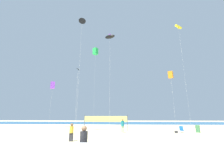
# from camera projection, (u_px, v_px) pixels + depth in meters

# --- Properties ---
(ground_plane) EXTENTS (120.00, 120.00, 0.00)m
(ground_plane) POSITION_uv_depth(u_px,v_px,m) (117.00, 139.00, 15.42)
(ground_plane) COLOR beige
(ocean_band) EXTENTS (120.00, 20.00, 0.01)m
(ocean_band) POSITION_uv_depth(u_px,v_px,m) (120.00, 123.00, 49.74)
(ocean_band) COLOR #28608C
(ocean_band) RESTS_ON ground
(mother_figure) EXTENTS (0.40, 0.40, 1.74)m
(mother_figure) POSITION_uv_depth(u_px,v_px,m) (84.00, 142.00, 7.98)
(mother_figure) COLOR maroon
(mother_figure) RESTS_ON ground
(beachgoer_teal_shirt) EXTENTS (0.42, 0.42, 1.85)m
(beachgoer_teal_shirt) POSITION_uv_depth(u_px,v_px,m) (123.00, 125.00, 21.27)
(beachgoer_teal_shirt) COLOR #99B28C
(beachgoer_teal_shirt) RESTS_ON ground
(beachgoer_mustard_shirt) EXTENTS (0.36, 0.36, 1.57)m
(beachgoer_mustard_shirt) POSITION_uv_depth(u_px,v_px,m) (71.00, 132.00, 14.05)
(beachgoer_mustard_shirt) COLOR #2D2D33
(beachgoer_mustard_shirt) RESTS_ON ground
(folding_beach_chair) EXTENTS (0.52, 0.65, 0.89)m
(folding_beach_chair) POSITION_uv_depth(u_px,v_px,m) (182.00, 129.00, 20.63)
(folding_beach_chair) COLOR #1959B2
(folding_beach_chair) RESTS_ON ground
(trash_barrel) EXTENTS (0.56, 0.56, 0.98)m
(trash_barrel) POSITION_uv_depth(u_px,v_px,m) (198.00, 129.00, 21.20)
(trash_barrel) COLOR #3F7F4C
(trash_barrel) RESTS_ON ground
(volleyball_net) EXTENTS (7.32, 1.56, 2.40)m
(volleyball_net) POSITION_uv_depth(u_px,v_px,m) (105.00, 120.00, 25.21)
(volleyball_net) COLOR #4C4C51
(volleyball_net) RESTS_ON ground
(beach_handbag) EXTENTS (0.38, 0.19, 0.30)m
(beach_handbag) POSITION_uv_depth(u_px,v_px,m) (176.00, 132.00, 20.37)
(beach_handbag) COLOR #2D2D33
(beach_handbag) RESTS_ON ground
(kite_yellow_tube) EXTENTS (1.63, 1.39, 19.65)m
(kite_yellow_tube) POSITION_uv_depth(u_px,v_px,m) (178.00, 27.00, 30.51)
(kite_yellow_tube) COLOR silver
(kite_yellow_tube) RESTS_ON ground
(kite_black_diamond) EXTENTS (0.56, 0.57, 9.39)m
(kite_black_diamond) POSITION_uv_depth(u_px,v_px,m) (78.00, 70.00, 23.57)
(kite_black_diamond) COLOR silver
(kite_black_diamond) RESTS_ON ground
(kite_green_box) EXTENTS (1.27, 1.27, 17.40)m
(kite_green_box) POSITION_uv_depth(u_px,v_px,m) (95.00, 51.00, 35.46)
(kite_green_box) COLOR silver
(kite_green_box) RESTS_ON ground
(kite_violet_box) EXTENTS (1.11, 1.11, 8.99)m
(kite_violet_box) POSITION_uv_depth(u_px,v_px,m) (53.00, 85.00, 31.44)
(kite_violet_box) COLOR silver
(kite_violet_box) RESTS_ON ground
(kite_black_delta) EXTENTS (1.36, 0.83, 19.99)m
(kite_black_delta) POSITION_uv_depth(u_px,v_px,m) (82.00, 22.00, 28.71)
(kite_black_delta) COLOR silver
(kite_black_delta) RESTS_ON ground
(kite_black_inflatable) EXTENTS (2.21, 1.60, 17.14)m
(kite_black_inflatable) POSITION_uv_depth(u_px,v_px,m) (110.00, 37.00, 28.71)
(kite_black_inflatable) COLOR silver
(kite_black_inflatable) RESTS_ON ground
(kite_orange_box) EXTENTS (1.21, 1.21, 11.31)m
(kite_orange_box) POSITION_uv_depth(u_px,v_px,m) (171.00, 75.00, 32.29)
(kite_orange_box) COLOR silver
(kite_orange_box) RESTS_ON ground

